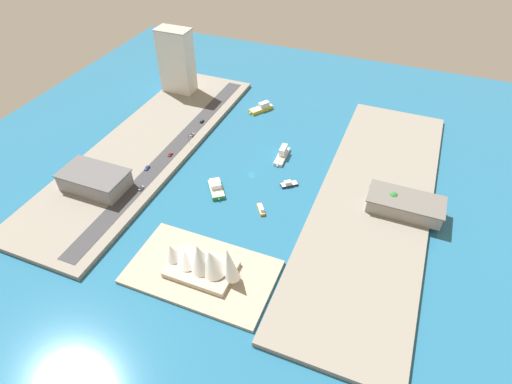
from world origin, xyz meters
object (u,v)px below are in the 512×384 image
(traffic_light_waterfront, at_px, (189,138))
(water_taxi_orange, at_px, (261,209))
(ferry_white_commuter, at_px, (282,154))
(van_white, at_px, (192,135))
(patrol_launch_navy, at_px, (289,184))
(carpark_squat_concrete, at_px, (405,204))
(sedan_silver, at_px, (141,188))
(warehouse_low_gray, at_px, (95,180))
(ferry_yellow_fast, at_px, (261,108))
(ferry_green_doubledeck, at_px, (216,188))
(hotel_broad_white, at_px, (176,61))
(pickup_red, at_px, (170,154))
(hatchback_blue, at_px, (147,168))
(suv_black, at_px, (202,121))
(opera_landmark, at_px, (203,261))

(traffic_light_waterfront, bearing_deg, water_taxi_orange, 148.99)
(ferry_white_commuter, xyz_separation_m, van_white, (72.36, 3.95, 1.50))
(ferry_white_commuter, height_order, patrol_launch_navy, ferry_white_commuter)
(carpark_squat_concrete, distance_m, sedan_silver, 169.07)
(water_taxi_orange, relative_size, sedan_silver, 2.51)
(warehouse_low_gray, height_order, sedan_silver, warehouse_low_gray)
(ferry_yellow_fast, relative_size, patrol_launch_navy, 1.86)
(water_taxi_orange, bearing_deg, ferry_yellow_fast, -68.73)
(carpark_squat_concrete, bearing_deg, patrol_launch_navy, 0.40)
(ferry_green_doubledeck, xyz_separation_m, warehouse_low_gray, (73.18, 29.48, 6.99))
(van_white, height_order, sedan_silver, sedan_silver)
(patrol_launch_navy, height_order, hotel_broad_white, hotel_broad_white)
(water_taxi_orange, xyz_separation_m, hotel_broad_white, (124.70, -117.40, 29.12))
(pickup_red, height_order, hatchback_blue, hatchback_blue)
(van_white, distance_m, traffic_light_waterfront, 10.15)
(suv_black, height_order, sedan_silver, sedan_silver)
(suv_black, distance_m, van_white, 20.51)
(ferry_white_commuter, xyz_separation_m, ferry_green_doubledeck, (28.45, 52.05, -0.35))
(ferry_white_commuter, relative_size, opera_landmark, 0.53)
(hatchback_blue, distance_m, opera_landmark, 101.20)
(water_taxi_orange, height_order, warehouse_low_gray, warehouse_low_gray)
(ferry_green_doubledeck, height_order, patrol_launch_navy, ferry_green_doubledeck)
(ferry_yellow_fast, relative_size, sedan_silver, 4.99)
(ferry_green_doubledeck, xyz_separation_m, opera_landmark, (-24.48, 65.03, 8.29))
(hatchback_blue, bearing_deg, sedan_silver, 112.32)
(ferry_white_commuter, distance_m, carpark_squat_concrete, 94.40)
(water_taxi_orange, relative_size, ferry_white_commuter, 0.46)
(patrol_launch_navy, height_order, hatchback_blue, hatchback_blue)
(ferry_green_doubledeck, xyz_separation_m, sedan_silver, (44.77, 20.55, 1.85))
(water_taxi_orange, xyz_separation_m, hatchback_blue, (87.98, -6.69, 2.60))
(warehouse_low_gray, bearing_deg, suv_black, -105.54)
(ferry_yellow_fast, xyz_separation_m, ferry_green_doubledeck, (-10.29, 109.10, -0.04))
(van_white, distance_m, pickup_red, 28.55)
(opera_landmark, bearing_deg, pickup_red, -50.07)
(ferry_green_doubledeck, height_order, opera_landmark, opera_landmark)
(suv_black, relative_size, hatchback_blue, 0.85)
(water_taxi_orange, height_order, traffic_light_waterfront, traffic_light_waterfront)
(ferry_yellow_fast, bearing_deg, pickup_red, 68.01)
(warehouse_low_gray, bearing_deg, ferry_yellow_fast, -114.41)
(suv_black, relative_size, van_white, 1.04)
(ferry_white_commuter, bearing_deg, patrol_launch_navy, 117.28)
(carpark_squat_concrete, xyz_separation_m, pickup_red, (164.75, 4.09, -3.85))
(ferry_yellow_fast, distance_m, warehouse_low_gray, 152.34)
(pickup_red, bearing_deg, warehouse_low_gray, 61.41)
(water_taxi_orange, height_order, van_white, van_white)
(suv_black, bearing_deg, ferry_yellow_fast, -131.29)
(hotel_broad_white, height_order, opera_landmark, hotel_broad_white)
(ferry_white_commuter, relative_size, hatchback_blue, 4.71)
(opera_landmark, bearing_deg, ferry_white_commuter, -91.94)
(van_white, bearing_deg, carpark_squat_concrete, 171.46)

